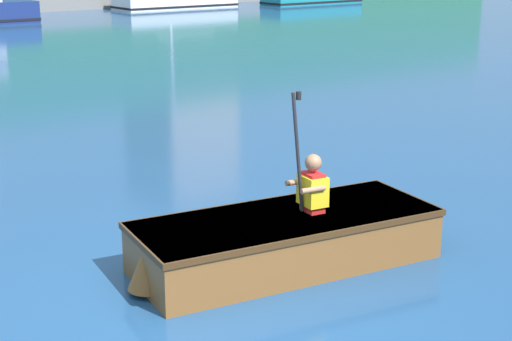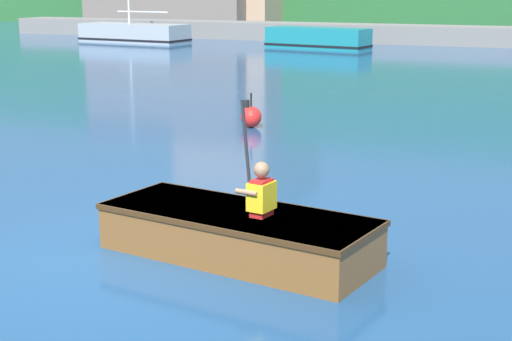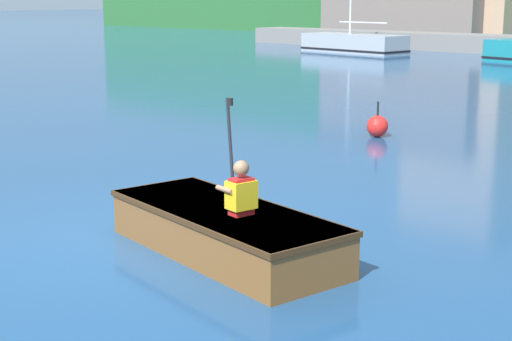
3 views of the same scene
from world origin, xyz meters
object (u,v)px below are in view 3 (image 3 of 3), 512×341
moored_boat_dock_center_far (354,44)px  rowboat_foreground (222,228)px  person_paddler (241,190)px  channel_buoy (377,126)px

moored_boat_dock_center_far → rowboat_foreground: bearing=-56.3°
rowboat_foreground → person_paddler: (0.34, -0.05, 0.50)m
rowboat_foreground → channel_buoy: channel_buoy is taller
moored_boat_dock_center_far → rowboat_foreground: 32.97m
rowboat_foreground → person_paddler: 0.60m
person_paddler → channel_buoy: size_ratio=1.71×
person_paddler → rowboat_foreground: bearing=171.0°
moored_boat_dock_center_far → channel_buoy: moored_boat_dock_center_far is taller
moored_boat_dock_center_far → person_paddler: size_ratio=4.80×
channel_buoy → person_paddler: bearing=-65.8°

